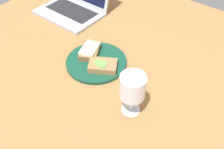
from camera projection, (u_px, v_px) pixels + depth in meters
The scene contains 6 objects.
wooden_table at pixel (97, 69), 97.22cm from camera, with size 140.00×140.00×3.00cm, color #9E6B3D.
plate at pixel (96, 62), 96.78cm from camera, with size 23.53×23.53×1.33cm, color #144733.
sandwich_with_cheese at pixel (90, 51), 98.20cm from camera, with size 11.03×12.43×3.23cm.
sandwich_with_cucumber at pixel (103, 66), 92.42cm from camera, with size 12.50×11.44×2.87cm.
wine_glass at pixel (132, 88), 73.87cm from camera, with size 7.93×7.93×15.07cm.
laptop at pixel (75, 2), 122.00cm from camera, with size 30.65×27.70×22.41cm.
Camera 1 is at (48.22, -52.09, 68.22)cm, focal length 40.00 mm.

